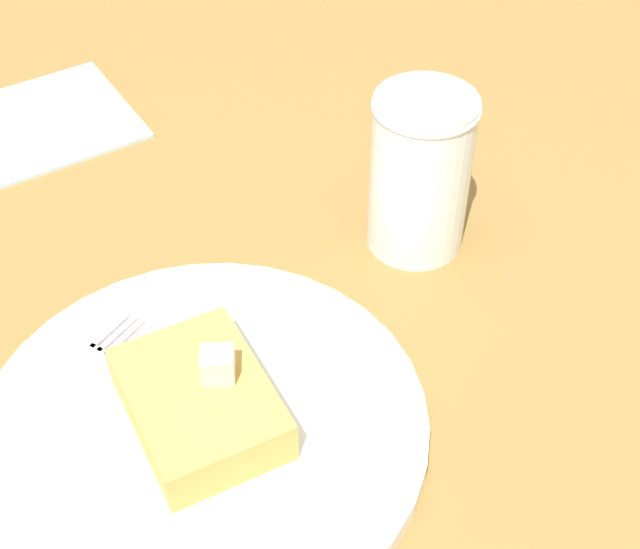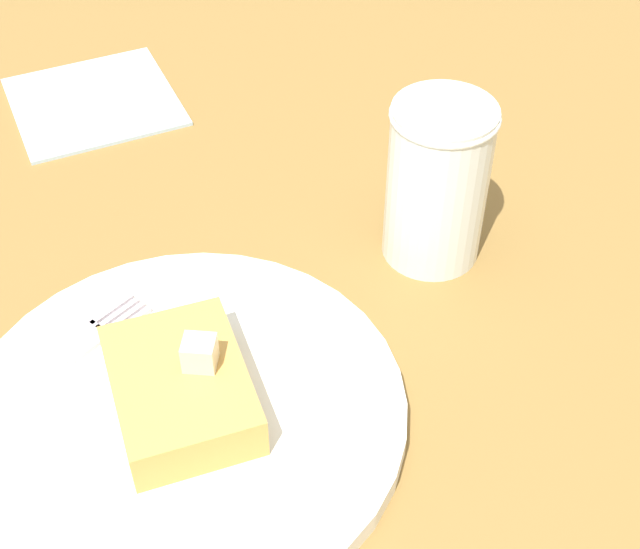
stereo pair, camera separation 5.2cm
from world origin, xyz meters
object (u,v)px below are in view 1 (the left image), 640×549
(syrup_jar, at_px, (419,181))
(napkin, at_px, (47,121))
(plate, at_px, (203,426))
(fork, at_px, (56,398))

(syrup_jar, xyz_separation_m, napkin, (0.22, -0.23, -0.05))
(plate, xyz_separation_m, fork, (0.07, -0.04, 0.01))
(fork, height_order, napkin, fork)
(plate, bearing_deg, fork, -28.65)
(plate, distance_m, fork, 0.08)
(syrup_jar, height_order, napkin, syrup_jar)
(plate, xyz_separation_m, syrup_jar, (-0.18, -0.11, 0.04))
(syrup_jar, bearing_deg, plate, 32.09)
(plate, xyz_separation_m, napkin, (0.04, -0.34, -0.01))
(fork, height_order, syrup_jar, syrup_jar)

